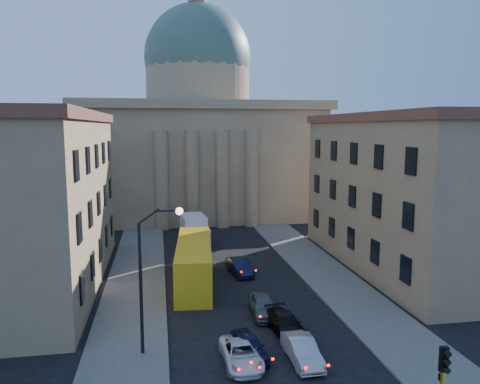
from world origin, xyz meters
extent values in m
cube|color=#56534F|center=(-8.50, 18.00, 0.07)|extent=(5.00, 60.00, 0.15)
cube|color=#56534F|center=(8.50, 18.00, 0.07)|extent=(5.00, 60.00, 0.15)
cube|color=#836950|center=(0.00, 56.00, 8.00)|extent=(34.00, 26.00, 16.00)
cube|color=#836950|center=(0.00, 56.00, 16.40)|extent=(35.50, 27.50, 1.20)
cylinder|color=#836950|center=(0.00, 56.00, 20.00)|extent=(16.00, 16.00, 8.00)
sphere|color=#4D695E|center=(0.00, 56.00, 24.00)|extent=(16.40, 16.40, 16.40)
cube|color=#836950|center=(-21.00, 54.00, 5.50)|extent=(13.00, 13.00, 11.00)
cone|color=brown|center=(-21.00, 54.00, 13.00)|extent=(26.02, 26.02, 4.00)
cube|color=#836950|center=(21.00, 54.00, 5.50)|extent=(13.00, 13.00, 11.00)
cone|color=brown|center=(21.00, 54.00, 13.00)|extent=(26.02, 26.02, 4.00)
cylinder|color=#836950|center=(-6.00, 42.80, 6.50)|extent=(1.80, 1.80, 13.00)
cylinder|color=#836950|center=(-2.00, 42.80, 6.50)|extent=(1.80, 1.80, 13.00)
cylinder|color=#836950|center=(2.00, 42.80, 6.50)|extent=(1.80, 1.80, 13.00)
cylinder|color=#836950|center=(6.00, 42.80, 6.50)|extent=(1.80, 1.80, 13.00)
cube|color=#9C855C|center=(-17.00, 22.00, 7.00)|extent=(11.00, 26.00, 14.00)
cube|color=brown|center=(-17.00, 22.00, 14.30)|extent=(11.60, 26.60, 0.80)
cube|color=#9C855C|center=(17.00, 22.00, 7.00)|extent=(11.00, 26.00, 14.00)
cube|color=brown|center=(17.00, 22.00, 14.30)|extent=(11.60, 26.60, 0.80)
cube|color=black|center=(5.30, -2.00, 3.75)|extent=(0.34, 0.22, 1.10)
cylinder|color=#FF0C05|center=(5.30, -2.12, 4.11)|extent=(0.20, 0.03, 0.20)
cylinder|color=orange|center=(5.30, -2.12, 3.75)|extent=(0.20, 0.03, 0.20)
cylinder|color=#0CE526|center=(5.30, -2.12, 3.39)|extent=(0.20, 0.03, 0.20)
cube|color=black|center=(5.30, -1.90, 2.90)|extent=(0.22, 0.10, 0.30)
cylinder|color=black|center=(-7.50, 8.00, 4.00)|extent=(0.20, 0.20, 8.00)
cylinder|color=black|center=(-6.95, 8.00, 8.35)|extent=(1.30, 0.12, 0.96)
cylinder|color=black|center=(-5.95, 8.00, 8.65)|extent=(1.30, 0.12, 0.12)
sphere|color=white|center=(-5.20, 8.00, 8.60)|extent=(0.44, 0.44, 0.44)
imported|color=black|center=(-1.37, 6.69, 0.67)|extent=(2.07, 4.11, 1.34)
imported|color=#A4A6AC|center=(1.56, 5.62, 0.69)|extent=(1.56, 4.20, 1.37)
imported|color=silver|center=(-1.94, 5.98, 0.61)|extent=(2.17, 4.47, 1.23)
imported|color=black|center=(1.65, 9.43, 0.64)|extent=(2.29, 4.56, 1.27)
imported|color=#535459|center=(0.80, 12.49, 0.72)|extent=(1.84, 4.27, 1.43)
imported|color=black|center=(0.80, 22.24, 0.72)|extent=(2.13, 4.57, 1.45)
cube|color=yellow|center=(-3.50, 20.61, 1.78)|extent=(3.95, 12.82, 3.56)
cube|color=black|center=(-3.50, 20.61, 2.35)|extent=(3.96, 12.14, 1.26)
cylinder|color=black|center=(-5.04, 16.14, 0.57)|extent=(0.44, 1.17, 1.15)
cylinder|color=black|center=(-2.76, 15.94, 0.57)|extent=(0.44, 1.17, 1.15)
cylinder|color=black|center=(-4.24, 25.28, 0.57)|extent=(0.44, 1.17, 1.15)
cylinder|color=black|center=(-1.96, 25.08, 0.57)|extent=(0.44, 1.17, 1.15)
cube|color=silver|center=(-2.36, 30.74, 1.26)|extent=(2.62, 2.72, 2.53)
cube|color=black|center=(-2.26, 29.53, 1.58)|extent=(2.32, 0.31, 1.16)
cube|color=silver|center=(-2.59, 33.58, 1.84)|extent=(2.88, 4.62, 3.27)
cylinder|color=black|center=(-3.38, 30.23, 0.47)|extent=(0.37, 0.97, 0.95)
cylinder|color=black|center=(-1.27, 30.40, 0.47)|extent=(0.37, 0.97, 0.95)
cylinder|color=black|center=(-3.71, 34.44, 0.47)|extent=(0.37, 0.97, 0.95)
cylinder|color=black|center=(-1.61, 34.61, 0.47)|extent=(0.37, 0.97, 0.95)
camera|label=1|loc=(-6.28, -18.71, 13.40)|focal=35.00mm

